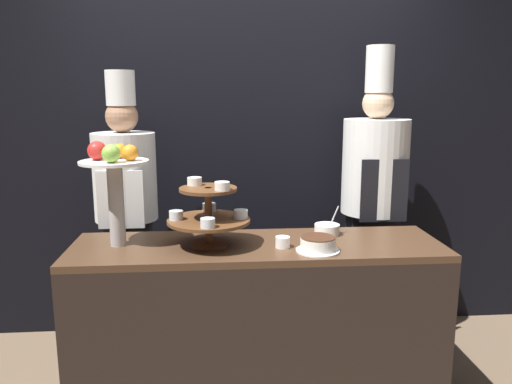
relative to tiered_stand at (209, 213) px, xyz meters
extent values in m
cube|color=black|center=(0.25, 0.96, 0.34)|extent=(10.00, 0.06, 2.80)
cube|color=black|center=(0.25, 0.02, -0.63)|extent=(1.89, 0.55, 0.85)
cube|color=#4C3321|center=(0.25, 0.02, -0.19)|extent=(1.89, 0.55, 0.03)
cylinder|color=brown|center=(0.00, 0.00, -0.16)|extent=(0.19, 0.19, 0.02)
cylinder|color=brown|center=(0.00, 0.00, -0.02)|extent=(0.04, 0.04, 0.30)
cylinder|color=brown|center=(0.00, 0.00, -0.04)|extent=(0.42, 0.42, 0.02)
cylinder|color=brown|center=(0.00, 0.00, 0.12)|extent=(0.29, 0.29, 0.02)
cylinder|color=silver|center=(0.00, -0.16, -0.01)|extent=(0.07, 0.07, 0.04)
cylinder|color=red|center=(0.00, -0.16, -0.02)|extent=(0.06, 0.06, 0.03)
cylinder|color=silver|center=(0.16, 0.00, -0.01)|extent=(0.07, 0.07, 0.04)
cylinder|color=gold|center=(0.16, 0.00, -0.02)|extent=(0.06, 0.06, 0.03)
cylinder|color=silver|center=(0.00, 0.16, -0.01)|extent=(0.07, 0.07, 0.04)
cylinder|color=beige|center=(0.00, 0.16, -0.02)|extent=(0.06, 0.06, 0.03)
cylinder|color=silver|center=(-0.16, 0.00, -0.01)|extent=(0.07, 0.07, 0.04)
cylinder|color=green|center=(-0.16, 0.00, -0.02)|extent=(0.06, 0.06, 0.03)
cylinder|color=white|center=(0.07, -0.07, 0.15)|extent=(0.07, 0.07, 0.04)
cylinder|color=white|center=(-0.07, 0.07, 0.15)|extent=(0.07, 0.07, 0.04)
cylinder|color=#B2ADA8|center=(-0.46, 0.05, 0.04)|extent=(0.08, 0.08, 0.42)
cylinder|color=white|center=(-0.46, 0.05, 0.25)|extent=(0.34, 0.34, 0.01)
sphere|color=orange|center=(-0.38, 0.03, 0.30)|extent=(0.08, 0.08, 0.08)
sphere|color=orange|center=(-0.44, 0.13, 0.30)|extent=(0.08, 0.08, 0.08)
sphere|color=red|center=(-0.54, 0.07, 0.31)|extent=(0.09, 0.09, 0.09)
sphere|color=#84B742|center=(-0.45, -0.04, 0.31)|extent=(0.09, 0.09, 0.09)
cylinder|color=white|center=(0.53, -0.13, -0.17)|extent=(0.21, 0.21, 0.01)
cylinder|color=white|center=(0.53, -0.13, -0.13)|extent=(0.17, 0.17, 0.06)
cylinder|color=#472819|center=(0.53, -0.13, -0.10)|extent=(0.17, 0.17, 0.01)
cylinder|color=white|center=(0.37, -0.06, -0.14)|extent=(0.07, 0.07, 0.06)
cylinder|color=white|center=(0.64, 0.16, -0.14)|extent=(0.14, 0.14, 0.06)
cylinder|color=#BCBCC1|center=(0.68, 0.16, -0.07)|extent=(0.05, 0.01, 0.11)
cube|color=#28282D|center=(-0.51, 0.58, -0.61)|extent=(0.28, 0.15, 0.89)
cylinder|color=silver|center=(-0.51, 0.58, 0.09)|extent=(0.37, 0.37, 0.52)
cube|color=white|center=(-0.51, 0.40, -0.01)|extent=(0.26, 0.01, 0.34)
sphere|color=#A37556|center=(-0.51, 0.58, 0.45)|extent=(0.19, 0.19, 0.19)
cylinder|color=white|center=(-0.51, 0.58, 0.61)|extent=(0.17, 0.17, 0.20)
cube|color=black|center=(1.03, 0.58, -0.61)|extent=(0.30, 0.17, 0.90)
cylinder|color=white|center=(1.03, 0.58, 0.14)|extent=(0.41, 0.41, 0.59)
cube|color=black|center=(1.03, 0.39, 0.02)|extent=(0.28, 0.01, 0.37)
sphere|color=#DBB28E|center=(1.03, 0.58, 0.52)|extent=(0.19, 0.19, 0.19)
cylinder|color=white|center=(1.03, 0.58, 0.73)|extent=(0.17, 0.17, 0.28)
camera|label=1|loc=(0.04, -2.42, 0.58)|focal=35.00mm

